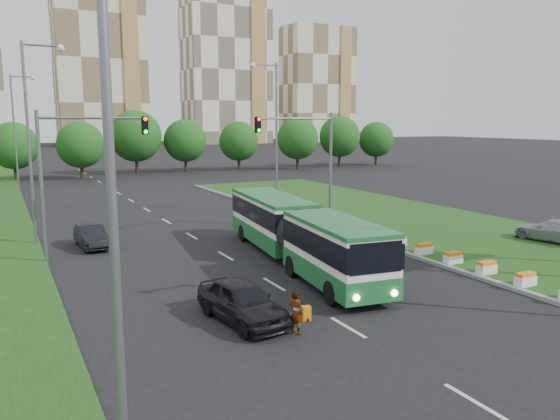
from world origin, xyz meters
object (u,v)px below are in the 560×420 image
car_left_near (242,301)px  car_left_far (92,236)px  traffic_mast_left (73,161)px  pedestrian (296,312)px  car_median (554,230)px  shopping_trolley (306,313)px  traffic_mast_median (310,152)px  articulated_bus (295,233)px

car_left_near → car_left_far: size_ratio=1.14×
traffic_mast_left → pedestrian: traffic_mast_left is taller
car_median → shopping_trolley: size_ratio=8.62×
car_median → pedestrian: (-20.94, -5.26, -0.05)m
traffic_mast_median → car_left_far: (-14.07, 1.64, -4.69)m
traffic_mast_median → car_left_far: traffic_mast_median is taller
traffic_mast_left → car_median: traffic_mast_left is taller
traffic_mast_median → car_left_near: size_ratio=1.74×
traffic_mast_median → car_median: 15.92m
articulated_bus → shopping_trolley: size_ratio=29.85×
pedestrian → shopping_trolley: pedestrian is taller
traffic_mast_left → pedestrian: 16.25m
traffic_mast_median → articulated_bus: size_ratio=0.49×
pedestrian → traffic_mast_median: bearing=-51.1°
car_left_far → articulated_bus: bearing=-47.7°
car_left_far → pedestrian: (4.34, -17.26, 0.12)m
traffic_mast_left → articulated_bus: size_ratio=0.49×
traffic_mast_median → car_median: (11.21, -10.36, -4.51)m
traffic_mast_left → shopping_trolley: traffic_mast_left is taller
car_left_near → car_median: size_ratio=0.97×
car_left_near → pedestrian: (1.22, -1.97, 0.00)m
traffic_mast_left → articulated_bus: (10.06, -6.15, -3.70)m
pedestrian → car_median: bearing=-95.1°
pedestrian → car_left_near: bearing=12.6°
articulated_bus → car_median: size_ratio=3.46×
articulated_bus → pedestrian: articulated_bus is taller
car_median → traffic_mast_left: bearing=-29.2°
car_left_near → articulated_bus: bearing=40.7°
car_median → shopping_trolley: bearing=2.5°
traffic_mast_left → car_left_near: 14.09m
traffic_mast_median → shopping_trolley: (-8.77, -14.66, -5.08)m
traffic_mast_median → traffic_mast_left: (-15.16, -1.00, 0.00)m
articulated_bus → car_left_near: bearing=-124.8°
car_median → shopping_trolley: 20.44m
traffic_mast_left → shopping_trolley: 15.91m
traffic_mast_median → car_left_far: bearing=173.3°
traffic_mast_median → shopping_trolley: 17.82m
car_left_near → car_median: (22.17, 3.29, 0.05)m
car_left_far → car_median: bearing=-28.7°
articulated_bus → pedestrian: size_ratio=10.43×
car_left_far → traffic_mast_median: bearing=-9.9°
car_left_near → shopping_trolley: size_ratio=8.39×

